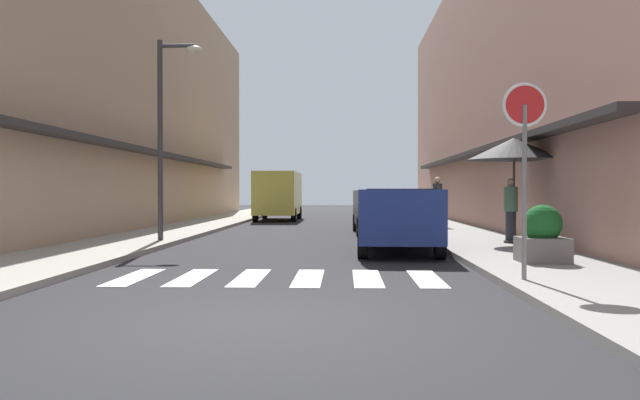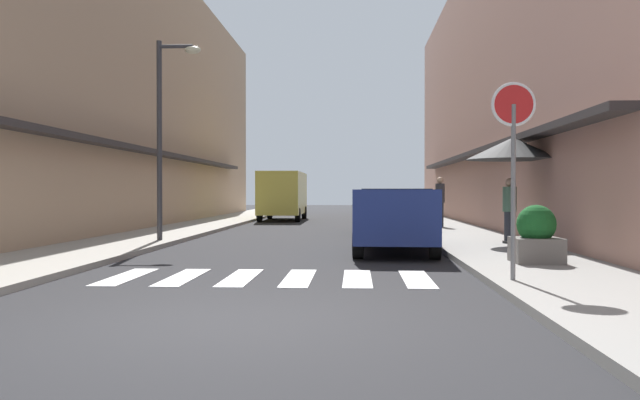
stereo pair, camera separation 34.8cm
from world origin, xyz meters
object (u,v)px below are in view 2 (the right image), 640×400
(parked_car_near, at_px, (395,213))
(street_lamp, at_px, (166,118))
(parked_car_mid, at_px, (383,206))
(pedestrian_walking_near, at_px, (440,200))
(pedestrian_walking_far, at_px, (510,209))
(cafe_umbrella, at_px, (513,149))
(round_street_sign, at_px, (513,128))
(delivery_van, at_px, (283,192))
(planter_corner, at_px, (536,237))

(parked_car_near, height_order, street_lamp, street_lamp)
(parked_car_mid, bearing_deg, pedestrian_walking_near, 46.10)
(street_lamp, height_order, pedestrian_walking_far, street_lamp)
(cafe_umbrella, relative_size, pedestrian_walking_near, 1.45)
(parked_car_near, relative_size, pedestrian_walking_far, 2.79)
(street_lamp, distance_m, pedestrian_walking_near, 10.94)
(parked_car_mid, height_order, cafe_umbrella, cafe_umbrella)
(round_street_sign, distance_m, cafe_umbrella, 7.08)
(round_street_sign, bearing_deg, street_lamp, 134.17)
(parked_car_near, relative_size, delivery_van, 0.84)
(delivery_van, height_order, planter_corner, delivery_van)
(planter_corner, bearing_deg, parked_car_near, 127.68)
(street_lamp, xyz_separation_m, cafe_umbrella, (8.92, -0.64, -0.89))
(parked_car_mid, xyz_separation_m, delivery_van, (-4.47, 10.20, 0.48))
(parked_car_near, height_order, cafe_umbrella, cafe_umbrella)
(parked_car_near, bearing_deg, parked_car_mid, 90.00)
(delivery_van, relative_size, planter_corner, 5.16)
(parked_car_mid, distance_m, pedestrian_walking_near, 3.14)
(street_lamp, height_order, planter_corner, street_lamp)
(pedestrian_walking_far, bearing_deg, street_lamp, -28.56)
(delivery_van, xyz_separation_m, planter_corner, (6.83, -20.06, -0.81))
(cafe_umbrella, distance_m, planter_corner, 4.91)
(delivery_van, height_order, cafe_umbrella, cafe_umbrella)
(round_street_sign, bearing_deg, parked_car_mid, 96.40)
(round_street_sign, xyz_separation_m, pedestrian_walking_far, (1.56, 6.96, -1.36))
(parked_car_mid, relative_size, planter_corner, 3.91)
(parked_car_near, xyz_separation_m, delivery_van, (-4.47, 17.01, 0.48))
(parked_car_mid, distance_m, cafe_umbrella, 6.33)
(delivery_van, relative_size, pedestrian_walking_far, 3.33)
(round_street_sign, bearing_deg, pedestrian_walking_near, 86.86)
(parked_car_mid, distance_m, delivery_van, 11.15)
(parked_car_near, xyz_separation_m, planter_corner, (2.36, -3.05, -0.33))
(round_street_sign, xyz_separation_m, street_lamp, (-7.31, 7.52, 1.03))
(pedestrian_walking_near, xyz_separation_m, pedestrian_walking_far, (0.76, -7.55, -0.12))
(parked_car_near, relative_size, parked_car_mid, 1.10)
(parked_car_near, xyz_separation_m, street_lamp, (-5.93, 2.08, 2.43))
(round_street_sign, height_order, pedestrian_walking_far, round_street_sign)
(delivery_van, bearing_deg, pedestrian_walking_far, -64.45)
(parked_car_near, distance_m, delivery_van, 17.60)
(parked_car_mid, xyz_separation_m, pedestrian_walking_far, (2.93, -5.30, 0.05))
(parked_car_mid, xyz_separation_m, cafe_umbrella, (2.99, -5.37, 1.54))
(planter_corner, height_order, pedestrian_walking_near, pedestrian_walking_near)
(pedestrian_walking_near, bearing_deg, pedestrian_walking_far, 131.24)
(pedestrian_walking_far, bearing_deg, planter_corner, 57.90)
(cafe_umbrella, relative_size, planter_corner, 2.51)
(street_lamp, bearing_deg, pedestrian_walking_near, 40.77)
(street_lamp, relative_size, planter_corner, 5.04)
(parked_car_mid, bearing_deg, pedestrian_walking_far, -61.04)
(parked_car_mid, height_order, pedestrian_walking_far, pedestrian_walking_far)
(parked_car_near, distance_m, pedestrian_walking_far, 3.30)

